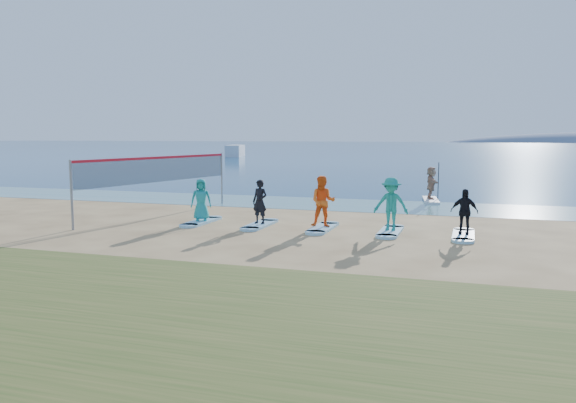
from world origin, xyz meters
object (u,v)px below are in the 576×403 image
(boat_offshore_a, at_px, (235,156))
(surfboard_1, at_px, (260,225))
(paddleboard, at_px, (431,200))
(surfboard_0, at_px, (202,222))
(student_3, at_px, (391,204))
(student_2, at_px, (323,201))
(paddleboarder, at_px, (431,183))
(surfboard_4, at_px, (463,235))
(surfboard_3, at_px, (390,231))
(student_1, at_px, (260,202))
(student_0, at_px, (201,200))
(surfboard_2, at_px, (323,228))
(student_4, at_px, (464,212))
(volleyball_net, at_px, (159,170))

(boat_offshore_a, relative_size, surfboard_1, 4.14)
(paddleboard, xyz_separation_m, surfboard_0, (-7.92, -10.13, -0.01))
(surfboard_1, relative_size, student_3, 1.20)
(paddleboard, relative_size, student_2, 1.64)
(student_3, bearing_deg, paddleboarder, 88.16)
(surfboard_1, relative_size, surfboard_4, 1.00)
(surfboard_1, distance_m, surfboard_3, 4.83)
(paddleboarder, distance_m, student_1, 11.53)
(paddleboard, distance_m, surfboard_0, 12.86)
(surfboard_1, bearing_deg, student_0, 180.00)
(surfboard_0, distance_m, surfboard_4, 9.66)
(surfboard_0, height_order, surfboard_2, same)
(paddleboard, height_order, surfboard_0, paddleboard)
(surfboard_2, bearing_deg, student_4, 0.00)
(volleyball_net, xyz_separation_m, paddleboarder, (10.64, 8.64, -0.96))
(boat_offshore_a, height_order, student_3, student_3)
(student_3, bearing_deg, student_2, -178.02)
(boat_offshore_a, xyz_separation_m, surfboard_0, (27.03, -65.88, 0.04))
(surfboard_1, xyz_separation_m, student_4, (7.24, 0.00, 0.80))
(boat_offshore_a, relative_size, surfboard_2, 4.14)
(paddleboard, height_order, student_4, student_4)
(paddleboarder, xyz_separation_m, surfboard_4, (1.74, -10.13, -0.90))
(student_1, height_order, student_2, student_2)
(student_1, distance_m, student_4, 7.24)
(surfboard_0, relative_size, student_2, 1.20)
(surfboard_3, xyz_separation_m, student_3, (0.00, 0.00, 0.96))
(paddleboarder, relative_size, surfboard_0, 0.75)
(paddleboarder, bearing_deg, student_1, 140.52)
(surfboard_2, xyz_separation_m, student_2, (0.00, 0.00, 0.96))
(student_2, height_order, student_3, student_3)
(paddleboard, height_order, boat_offshore_a, boat_offshore_a)
(surfboard_1, bearing_deg, surfboard_2, 0.00)
(paddleboard, bearing_deg, surfboard_0, -135.68)
(surfboard_4, bearing_deg, student_0, 180.00)
(surfboard_0, distance_m, surfboard_3, 7.24)
(student_3, bearing_deg, paddleboard, 88.16)
(student_1, relative_size, surfboard_3, 0.74)
(student_4, bearing_deg, boat_offshore_a, 124.58)
(surfboard_0, bearing_deg, paddleboard, 51.97)
(student_1, distance_m, surfboard_2, 2.56)
(volleyball_net, height_order, student_2, volleyball_net)
(student_0, bearing_deg, surfboard_4, -22.70)
(student_1, relative_size, student_3, 0.89)
(volleyball_net, height_order, paddleboarder, volleyball_net)
(surfboard_1, height_order, surfboard_3, same)
(volleyball_net, xyz_separation_m, student_0, (2.72, -1.49, -1.01))
(student_0, bearing_deg, paddleboard, 29.27)
(surfboard_4, bearing_deg, student_2, 180.00)
(student_0, xyz_separation_m, surfboard_3, (7.24, 0.00, -0.85))
(student_0, relative_size, surfboard_3, 0.73)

